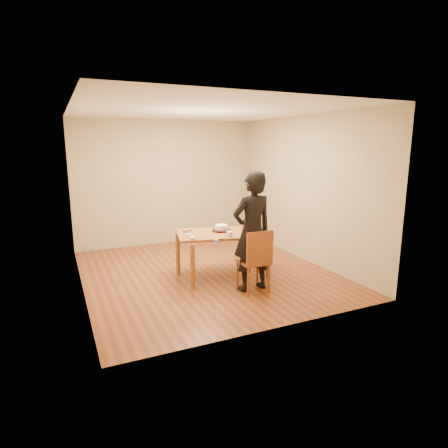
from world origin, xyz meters
name	(u,v)px	position (x,y,z in m)	size (l,w,h in m)	color
room_shell	(198,192)	(0.00, 0.34, 1.35)	(4.00, 4.50, 2.70)	brown
dining_table	(223,234)	(0.19, -0.30, 0.73)	(1.48, 0.88, 0.04)	brown
dining_chair	(253,262)	(0.34, -1.07, 0.45)	(0.41, 0.41, 0.04)	brown
cake_plate	(222,230)	(0.22, -0.19, 0.76)	(0.32, 0.32, 0.02)	red
cake	(222,228)	(0.22, -0.19, 0.81)	(0.22, 0.22, 0.07)	white
frosting_dome	(222,225)	(0.22, -0.19, 0.85)	(0.21, 0.21, 0.03)	white
frosting_tub	(230,234)	(0.16, -0.62, 0.79)	(0.10, 0.10, 0.09)	white
frosting_lid	(216,241)	(-0.12, -0.76, 0.75)	(0.10, 0.10, 0.01)	#1A1FAA
frosting_dollop	(216,240)	(-0.12, -0.76, 0.77)	(0.04, 0.04, 0.02)	white
ramekin_green	(193,238)	(-0.42, -0.54, 0.77)	(0.09, 0.09, 0.04)	white
ramekin_yellow	(189,235)	(-0.41, -0.33, 0.77)	(0.09, 0.09, 0.04)	white
ramekin_multi	(192,237)	(-0.40, -0.47, 0.77)	(0.08, 0.08, 0.04)	white
candy_box_pink	(188,231)	(-0.31, 0.00, 0.76)	(0.14, 0.07, 0.02)	#DB3392
candy_box_green	(187,230)	(-0.32, 0.01, 0.78)	(0.12, 0.06, 0.02)	#22971B
spatula	(219,239)	(-0.06, -0.72, 0.75)	(0.16, 0.02, 0.01)	black
person	(252,232)	(0.34, -1.03, 0.90)	(0.65, 0.43, 1.79)	black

